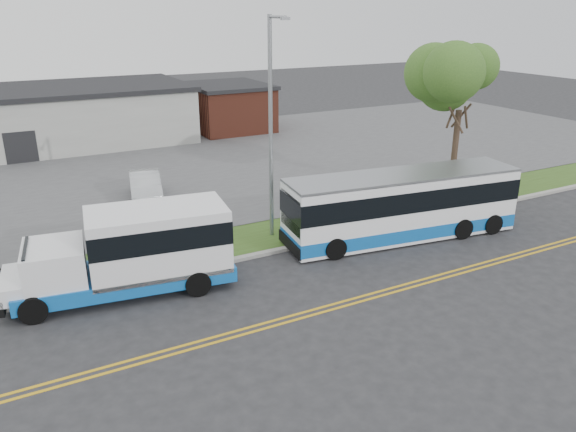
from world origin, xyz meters
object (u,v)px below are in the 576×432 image
shuttle_bus (137,249)px  transit_bus (402,205)px  streetlight_near (271,123)px  parked_car_a (145,186)px  tree_east (462,84)px

shuttle_bus → transit_bus: (11.74, -0.49, -0.13)m
streetlight_near → parked_car_a: (-3.74, 7.75, -4.39)m
transit_bus → tree_east: bearing=34.5°
streetlight_near → parked_car_a: 9.66m
shuttle_bus → streetlight_near: bearing=26.4°
transit_bus → parked_car_a: 13.74m
tree_east → transit_bus: 8.08m
streetlight_near → shuttle_bus: size_ratio=1.15×
tree_east → streetlight_near: (-11.00, -0.27, -0.97)m
shuttle_bus → transit_bus: 11.75m
parked_car_a → streetlight_near: bearing=-52.8°
tree_east → shuttle_bus: bearing=-171.9°
tree_east → parked_car_a: bearing=153.1°
transit_bus → parked_car_a: (-8.87, 10.47, -0.67)m
parked_car_a → transit_bus: bearing=-38.3°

